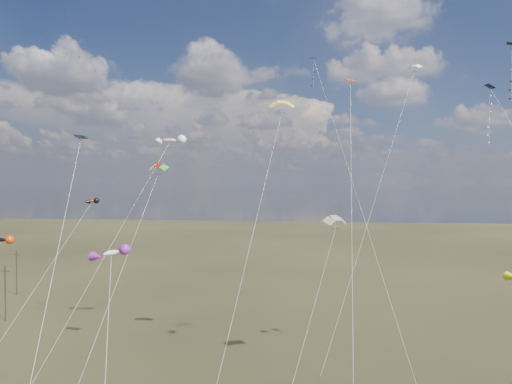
# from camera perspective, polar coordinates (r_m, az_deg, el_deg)

# --- Properties ---
(utility_pole_near) EXTENTS (1.40, 0.20, 8.00)m
(utility_pole_near) POSITION_cam_1_polar(r_m,az_deg,el_deg) (76.49, -28.84, -10.95)
(utility_pole_near) COLOR black
(utility_pole_near) RESTS_ON ground
(utility_pole_far) EXTENTS (1.40, 0.20, 8.00)m
(utility_pole_far) POSITION_cam_1_polar(r_m,az_deg,el_deg) (92.24, -27.75, -8.85)
(utility_pole_far) COLOR black
(utility_pole_far) RESTS_ON ground
(diamond_navy_tall) EXTENTS (9.78, 23.64, 35.80)m
(diamond_navy_tall) POSITION_cam_1_polar(r_m,az_deg,el_deg) (56.84, 8.14, 11.90)
(diamond_navy_tall) COLOR #100D49
(diamond_navy_tall) RESTS_ON ground
(diamond_black_mid) EXTENTS (3.47, 15.47, 23.86)m
(diamond_black_mid) POSITION_cam_1_polar(r_m,az_deg,el_deg) (35.10, -22.97, -3.65)
(diamond_black_mid) COLOR black
(diamond_black_mid) RESTS_ON ground
(diamond_navy_right) EXTENTS (5.14, 24.85, 29.46)m
(diamond_navy_right) POSITION_cam_1_polar(r_m,az_deg,el_deg) (48.25, 28.11, 6.81)
(diamond_navy_right) COLOR #081250
(diamond_navy_right) RESTS_ON ground
(diamond_orange_center) EXTENTS (1.64, 17.62, 29.81)m
(diamond_orange_center) POSITION_cam_1_polar(r_m,az_deg,el_deg) (38.89, 11.81, 2.88)
(diamond_orange_center) COLOR #ED3A04
(diamond_orange_center) RESTS_ON ground
(parafoil_yellow) EXTENTS (6.20, 18.90, 29.33)m
(parafoil_yellow) POSITION_cam_1_polar(r_m,az_deg,el_deg) (49.85, 3.21, 11.05)
(parafoil_yellow) COLOR yellow
(parafoil_yellow) RESTS_ON ground
(parafoil_blue_white) EXTENTS (13.94, 18.38, 36.31)m
(parafoil_blue_white) POSITION_cam_1_polar(r_m,az_deg,el_deg) (67.07, 19.10, 14.42)
(parafoil_blue_white) COLOR #1B4EB0
(parafoil_blue_white) RESTS_ON ground
(parafoil_striped) EXTENTS (6.14, 9.01, 17.02)m
(parafoil_striped) POSITION_cam_1_polar(r_m,az_deg,el_deg) (47.55, 9.91, -3.28)
(parafoil_striped) COLOR yellow
(parafoil_striped) RESTS_ON ground
(parafoil_tricolor) EXTENTS (4.94, 13.71, 22.41)m
(parafoil_tricolor) POSITION_cam_1_polar(r_m,az_deg,el_deg) (50.04, -12.18, 3.13)
(parafoil_tricolor) COLOR yellow
(parafoil_tricolor) RESTS_ON ground
(novelty_black_orange) EXTENTS (7.23, 10.60, 13.65)m
(novelty_black_orange) POSITION_cam_1_polar(r_m,az_deg,el_deg) (63.17, -29.26, -5.26)
(novelty_black_orange) COLOR black
(novelty_black_orange) RESTS_ON ground
(novelty_orange_black) EXTENTS (6.86, 14.97, 17.82)m
(novelty_orange_black) POSITION_cam_1_polar(r_m,az_deg,el_deg) (68.18, -19.91, -1.17)
(novelty_orange_black) COLOR #E03F0F
(novelty_orange_black) RESTS_ON ground
(novelty_white_purple) EXTENTS (4.66, 11.62, 15.78)m
(novelty_white_purple) POSITION_cam_1_polar(r_m,az_deg,el_deg) (32.10, -17.64, -7.41)
(novelty_white_purple) COLOR silver
(novelty_white_purple) RESTS_ON ground
(novelty_redwhite_stripe) EXTENTS (11.24, 15.54, 25.88)m
(novelty_redwhite_stripe) POSITION_cam_1_polar(r_m,az_deg,el_deg) (57.85, -10.80, 6.29)
(novelty_redwhite_stripe) COLOR red
(novelty_redwhite_stripe) RESTS_ON ground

